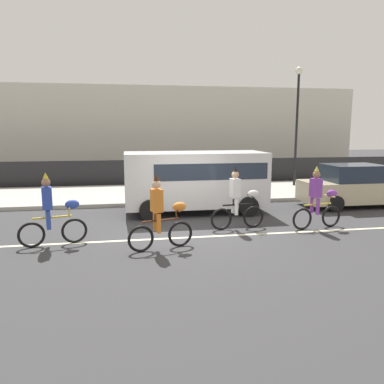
{
  "coord_description": "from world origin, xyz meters",
  "views": [
    {
      "loc": [
        -1.8,
        -10.46,
        2.99
      ],
      "look_at": [
        0.21,
        1.2,
        1.0
      ],
      "focal_mm": 35.0,
      "sensor_mm": 36.0,
      "label": 1
    }
  ],
  "objects_px": {
    "parade_cyclist_cobalt": "(53,214)",
    "pedestrian_onlooker": "(231,173)",
    "parade_cyclist_purple": "(318,201)",
    "parade_cyclist_orange": "(161,217)",
    "parked_van_white": "(197,177)",
    "street_lamp_post": "(297,109)",
    "parked_car_beige": "(354,186)",
    "parade_cyclist_zebra": "(238,202)"
  },
  "relations": [
    {
      "from": "parade_cyclist_cobalt",
      "to": "pedestrian_onlooker",
      "type": "bearing_deg",
      "value": 45.33
    },
    {
      "from": "parade_cyclist_cobalt",
      "to": "parade_cyclist_purple",
      "type": "bearing_deg",
      "value": 3.06
    },
    {
      "from": "parade_cyclist_orange",
      "to": "parked_van_white",
      "type": "distance_m",
      "value": 4.44
    },
    {
      "from": "parade_cyclist_purple",
      "to": "street_lamp_post",
      "type": "distance_m",
      "value": 8.69
    },
    {
      "from": "pedestrian_onlooker",
      "to": "street_lamp_post",
      "type": "bearing_deg",
      "value": 19.14
    },
    {
      "from": "street_lamp_post",
      "to": "parade_cyclist_cobalt",
      "type": "bearing_deg",
      "value": -142.28
    },
    {
      "from": "parade_cyclist_cobalt",
      "to": "parked_van_white",
      "type": "bearing_deg",
      "value": 36.83
    },
    {
      "from": "parade_cyclist_purple",
      "to": "parked_van_white",
      "type": "xyz_separation_m",
      "value": [
        -3.19,
        2.89,
        0.44
      ]
    },
    {
      "from": "parked_car_beige",
      "to": "street_lamp_post",
      "type": "distance_m",
      "value": 5.71
    },
    {
      "from": "parade_cyclist_cobalt",
      "to": "parked_car_beige",
      "type": "xyz_separation_m",
      "value": [
        10.64,
        3.3,
        -0.06
      ]
    },
    {
      "from": "parade_cyclist_orange",
      "to": "pedestrian_onlooker",
      "type": "height_order",
      "value": "parade_cyclist_orange"
    },
    {
      "from": "parked_car_beige",
      "to": "street_lamp_post",
      "type": "xyz_separation_m",
      "value": [
        -0.28,
        4.71,
        3.21
      ]
    },
    {
      "from": "parade_cyclist_cobalt",
      "to": "parked_van_white",
      "type": "xyz_separation_m",
      "value": [
        4.4,
        3.29,
        0.44
      ]
    },
    {
      "from": "parade_cyclist_cobalt",
      "to": "pedestrian_onlooker",
      "type": "relative_size",
      "value": 1.19
    },
    {
      "from": "parked_van_white",
      "to": "parade_cyclist_orange",
      "type": "bearing_deg",
      "value": -112.17
    },
    {
      "from": "parade_cyclist_zebra",
      "to": "street_lamp_post",
      "type": "relative_size",
      "value": 0.33
    },
    {
      "from": "parade_cyclist_orange",
      "to": "street_lamp_post",
      "type": "relative_size",
      "value": 0.33
    },
    {
      "from": "parade_cyclist_orange",
      "to": "street_lamp_post",
      "type": "bearing_deg",
      "value": 49.11
    },
    {
      "from": "parade_cyclist_zebra",
      "to": "pedestrian_onlooker",
      "type": "relative_size",
      "value": 1.19
    },
    {
      "from": "parade_cyclist_orange",
      "to": "pedestrian_onlooker",
      "type": "relative_size",
      "value": 1.19
    },
    {
      "from": "parade_cyclist_cobalt",
      "to": "parked_car_beige",
      "type": "relative_size",
      "value": 0.47
    },
    {
      "from": "parade_cyclist_cobalt",
      "to": "parade_cyclist_purple",
      "type": "relative_size",
      "value": 1.0
    },
    {
      "from": "parade_cyclist_cobalt",
      "to": "parade_cyclist_orange",
      "type": "height_order",
      "value": "same"
    },
    {
      "from": "parade_cyclist_cobalt",
      "to": "parade_cyclist_orange",
      "type": "distance_m",
      "value": 2.84
    },
    {
      "from": "parade_cyclist_cobalt",
      "to": "parade_cyclist_purple",
      "type": "height_order",
      "value": "same"
    },
    {
      "from": "pedestrian_onlooker",
      "to": "parade_cyclist_cobalt",
      "type": "bearing_deg",
      "value": -134.67
    },
    {
      "from": "parked_van_white",
      "to": "parade_cyclist_purple",
      "type": "bearing_deg",
      "value": -42.17
    },
    {
      "from": "parked_van_white",
      "to": "street_lamp_post",
      "type": "distance_m",
      "value": 8.07
    },
    {
      "from": "parade_cyclist_orange",
      "to": "street_lamp_post",
      "type": "height_order",
      "value": "street_lamp_post"
    },
    {
      "from": "parade_cyclist_cobalt",
      "to": "parade_cyclist_orange",
      "type": "bearing_deg",
      "value": -16.31
    },
    {
      "from": "street_lamp_post",
      "to": "pedestrian_onlooker",
      "type": "height_order",
      "value": "street_lamp_post"
    },
    {
      "from": "street_lamp_post",
      "to": "pedestrian_onlooker",
      "type": "relative_size",
      "value": 3.62
    },
    {
      "from": "parade_cyclist_zebra",
      "to": "parked_car_beige",
      "type": "height_order",
      "value": "parade_cyclist_zebra"
    },
    {
      "from": "pedestrian_onlooker",
      "to": "parade_cyclist_zebra",
      "type": "bearing_deg",
      "value": -103.73
    },
    {
      "from": "parade_cyclist_purple",
      "to": "parade_cyclist_zebra",
      "type": "bearing_deg",
      "value": 171.3
    },
    {
      "from": "parked_van_white",
      "to": "parked_car_beige",
      "type": "height_order",
      "value": "parked_van_white"
    },
    {
      "from": "parked_van_white",
      "to": "pedestrian_onlooker",
      "type": "distance_m",
      "value": 4.11
    },
    {
      "from": "parade_cyclist_purple",
      "to": "parked_car_beige",
      "type": "relative_size",
      "value": 0.47
    },
    {
      "from": "parked_van_white",
      "to": "street_lamp_post",
      "type": "xyz_separation_m",
      "value": [
        5.96,
        4.72,
        2.71
      ]
    },
    {
      "from": "parade_cyclist_cobalt",
      "to": "parade_cyclist_purple",
      "type": "distance_m",
      "value": 7.59
    },
    {
      "from": "parade_cyclist_orange",
      "to": "parade_cyclist_purple",
      "type": "bearing_deg",
      "value": 13.92
    },
    {
      "from": "parade_cyclist_zebra",
      "to": "street_lamp_post",
      "type": "distance_m",
      "value": 9.43
    }
  ]
}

